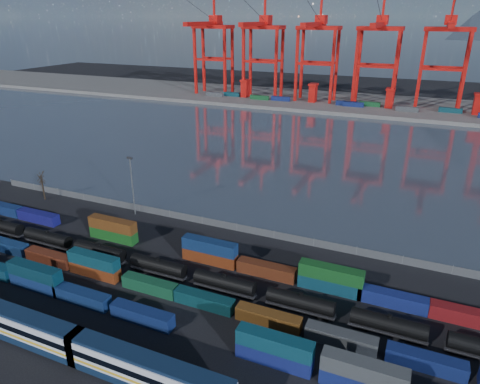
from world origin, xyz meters
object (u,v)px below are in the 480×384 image
at_px(tanker_string, 158,266).
at_px(bare_tree, 43,185).
at_px(passenger_train, 17,325).
at_px(gantry_cranes, 348,38).

xyz_separation_m(tanker_string, bare_tree, (-53.80, 20.47, 2.50)).
distance_m(passenger_train, gantry_cranes, 229.40).
distance_m(tanker_string, gantry_cranes, 203.59).
distance_m(passenger_train, bare_tree, 63.54).
relative_size(passenger_train, bare_tree, 8.88).
height_order(tanker_string, bare_tree, bare_tree).
height_order(passenger_train, tanker_string, passenger_train).
xyz_separation_m(passenger_train, gantry_cranes, (10.33, 226.22, 36.58)).
bearing_deg(gantry_cranes, passenger_train, -92.61).
bearing_deg(passenger_train, tanker_string, 67.85).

